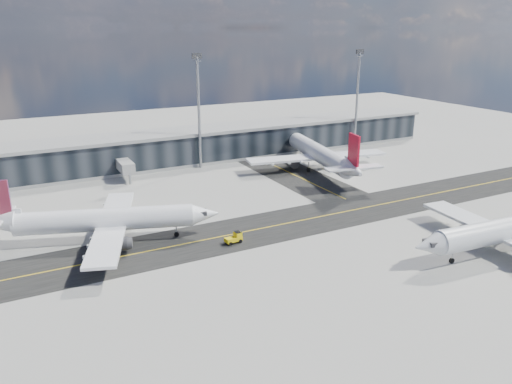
# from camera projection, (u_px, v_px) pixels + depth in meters

# --- Properties ---
(ground) EXTENTS (300.00, 300.00, 0.00)m
(ground) POSITION_uv_depth(u_px,v_px,m) (299.00, 230.00, 89.69)
(ground) COLOR gray
(ground) RESTS_ON ground
(taxiway_lanes) EXTENTS (180.00, 63.00, 0.03)m
(taxiway_lanes) POSITION_uv_depth(u_px,v_px,m) (287.00, 209.00, 100.44)
(taxiway_lanes) COLOR black
(taxiway_lanes) RESTS_ON ground
(terminal_concourse) EXTENTS (152.00, 19.80, 8.80)m
(terminal_concourse) POSITION_uv_depth(u_px,v_px,m) (191.00, 147.00, 134.67)
(terminal_concourse) COLOR black
(terminal_concourse) RESTS_ON ground
(floodlight_masts) EXTENTS (102.50, 0.70, 28.90)m
(floodlight_masts) POSITION_uv_depth(u_px,v_px,m) (199.00, 108.00, 125.21)
(floodlight_masts) COLOR gray
(floodlight_masts) RESTS_ON ground
(airliner_af) EXTENTS (38.24, 32.99, 11.60)m
(airliner_af) POSITION_uv_depth(u_px,v_px,m) (102.00, 220.00, 84.06)
(airliner_af) COLOR white
(airliner_af) RESTS_ON ground
(airliner_redtail) EXTENTS (37.18, 43.34, 12.89)m
(airliner_redtail) POSITION_uv_depth(u_px,v_px,m) (320.00, 154.00, 125.95)
(airliner_redtail) COLOR white
(airliner_redtail) RESTS_ON ground
(baggage_tug) EXTENTS (3.07, 1.80, 1.84)m
(baggage_tug) POSITION_uv_depth(u_px,v_px,m) (235.00, 238.00, 84.29)
(baggage_tug) COLOR yellow
(baggage_tug) RESTS_ON ground
(service_van) EXTENTS (4.54, 4.90, 1.28)m
(service_van) POSITION_uv_depth(u_px,v_px,m) (264.00, 161.00, 133.75)
(service_van) COLOR white
(service_van) RESTS_ON ground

